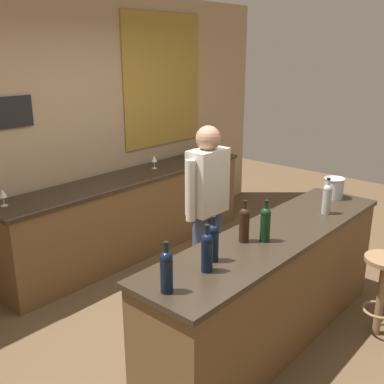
{
  "coord_description": "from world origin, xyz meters",
  "views": [
    {
      "loc": [
        -2.73,
        -1.99,
        2.23
      ],
      "look_at": [
        0.04,
        0.45,
        1.05
      ],
      "focal_mm": 42.44,
      "sensor_mm": 36.0,
      "label": 1
    }
  ],
  "objects_px": {
    "bar_stool": "(383,283)",
    "coffee_mug": "(201,151)",
    "wine_bottle_a": "(167,270)",
    "ice_bucket": "(334,187)",
    "wine_bottle_c": "(213,241)",
    "bartender": "(207,204)",
    "wine_bottle_f": "(327,198)",
    "wine_bottle_d": "(244,223)",
    "wine_bottle_e": "(265,223)",
    "wine_glass_b": "(154,159)",
    "wine_glass_a": "(3,194)",
    "wine_glass_c": "(194,151)",
    "wine_bottle_b": "(207,251)"
  },
  "relations": [
    {
      "from": "wine_bottle_d",
      "to": "wine_bottle_e",
      "type": "xyz_separation_m",
      "value": [
        0.1,
        -0.11,
        0.0
      ]
    },
    {
      "from": "coffee_mug",
      "to": "wine_bottle_c",
      "type": "bearing_deg",
      "value": -138.35
    },
    {
      "from": "wine_bottle_b",
      "to": "wine_bottle_f",
      "type": "bearing_deg",
      "value": -3.63
    },
    {
      "from": "bar_stool",
      "to": "wine_bottle_b",
      "type": "distance_m",
      "value": 1.67
    },
    {
      "from": "wine_bottle_e",
      "to": "wine_glass_b",
      "type": "distance_m",
      "value": 2.31
    },
    {
      "from": "ice_bucket",
      "to": "coffee_mug",
      "type": "bearing_deg",
      "value": 74.21
    },
    {
      "from": "wine_bottle_e",
      "to": "wine_bottle_b",
      "type": "bearing_deg",
      "value": 178.43
    },
    {
      "from": "wine_bottle_a",
      "to": "wine_glass_a",
      "type": "height_order",
      "value": "wine_bottle_a"
    },
    {
      "from": "wine_bottle_d",
      "to": "coffee_mug",
      "type": "bearing_deg",
      "value": 46.42
    },
    {
      "from": "bar_stool",
      "to": "wine_bottle_e",
      "type": "distance_m",
      "value": 1.17
    },
    {
      "from": "bartender",
      "to": "wine_bottle_a",
      "type": "relative_size",
      "value": 5.29
    },
    {
      "from": "wine_bottle_e",
      "to": "wine_glass_b",
      "type": "relative_size",
      "value": 1.97
    },
    {
      "from": "wine_bottle_b",
      "to": "bar_stool",
      "type": "bearing_deg",
      "value": -23.03
    },
    {
      "from": "wine_bottle_f",
      "to": "coffee_mug",
      "type": "distance_m",
      "value": 2.45
    },
    {
      "from": "wine_bottle_e",
      "to": "ice_bucket",
      "type": "distance_m",
      "value": 1.25
    },
    {
      "from": "wine_bottle_c",
      "to": "wine_bottle_f",
      "type": "distance_m",
      "value": 1.31
    },
    {
      "from": "wine_bottle_c",
      "to": "wine_bottle_b",
      "type": "bearing_deg",
      "value": -155.41
    },
    {
      "from": "wine_bottle_a",
      "to": "wine_bottle_d",
      "type": "bearing_deg",
      "value": 5.33
    },
    {
      "from": "wine_glass_a",
      "to": "wine_glass_b",
      "type": "bearing_deg",
      "value": -1.81
    },
    {
      "from": "wine_bottle_e",
      "to": "wine_glass_c",
      "type": "relative_size",
      "value": 1.97
    },
    {
      "from": "wine_bottle_b",
      "to": "wine_bottle_e",
      "type": "xyz_separation_m",
      "value": [
        0.62,
        -0.02,
        0.0
      ]
    },
    {
      "from": "bartender",
      "to": "wine_glass_b",
      "type": "xyz_separation_m",
      "value": [
        0.64,
        1.33,
        0.07
      ]
    },
    {
      "from": "bartender",
      "to": "wine_bottle_f",
      "type": "distance_m",
      "value": 1.0
    },
    {
      "from": "wine_glass_a",
      "to": "coffee_mug",
      "type": "height_order",
      "value": "wine_glass_a"
    },
    {
      "from": "wine_bottle_a",
      "to": "ice_bucket",
      "type": "xyz_separation_m",
      "value": [
        2.21,
        0.03,
        -0.04
      ]
    },
    {
      "from": "wine_bottle_b",
      "to": "wine_glass_c",
      "type": "height_order",
      "value": "wine_bottle_b"
    },
    {
      "from": "wine_bottle_f",
      "to": "wine_glass_c",
      "type": "xyz_separation_m",
      "value": [
        0.78,
        2.13,
        -0.05
      ]
    },
    {
      "from": "wine_bottle_a",
      "to": "wine_bottle_c",
      "type": "height_order",
      "value": "same"
    },
    {
      "from": "wine_bottle_c",
      "to": "wine_bottle_d",
      "type": "height_order",
      "value": "same"
    },
    {
      "from": "bar_stool",
      "to": "coffee_mug",
      "type": "bearing_deg",
      "value": 69.63
    },
    {
      "from": "wine_bottle_d",
      "to": "wine_glass_c",
      "type": "bearing_deg",
      "value": 49.04
    },
    {
      "from": "wine_bottle_d",
      "to": "wine_bottle_b",
      "type": "bearing_deg",
      "value": -170.17
    },
    {
      "from": "wine_bottle_e",
      "to": "wine_glass_a",
      "type": "distance_m",
      "value": 2.32
    },
    {
      "from": "wine_bottle_d",
      "to": "wine_glass_a",
      "type": "height_order",
      "value": "wine_bottle_d"
    },
    {
      "from": "bartender",
      "to": "wine_bottle_a",
      "type": "distance_m",
      "value": 1.48
    },
    {
      "from": "wine_bottle_b",
      "to": "wine_bottle_e",
      "type": "distance_m",
      "value": 0.62
    },
    {
      "from": "wine_bottle_e",
      "to": "wine_glass_b",
      "type": "bearing_deg",
      "value": 65.63
    },
    {
      "from": "wine_bottle_f",
      "to": "wine_glass_a",
      "type": "xyz_separation_m",
      "value": [
        -1.64,
        2.24,
        -0.05
      ]
    },
    {
      "from": "wine_glass_a",
      "to": "coffee_mug",
      "type": "xyz_separation_m",
      "value": [
        2.66,
        -0.02,
        -0.06
      ]
    },
    {
      "from": "bar_stool",
      "to": "wine_glass_a",
      "type": "bearing_deg",
      "value": 120.84
    },
    {
      "from": "wine_bottle_e",
      "to": "wine_bottle_d",
      "type": "bearing_deg",
      "value": 133.92
    },
    {
      "from": "ice_bucket",
      "to": "wine_bottle_f",
      "type": "bearing_deg",
      "value": -162.73
    },
    {
      "from": "bar_stool",
      "to": "wine_bottle_b",
      "type": "height_order",
      "value": "wine_bottle_b"
    },
    {
      "from": "wine_bottle_d",
      "to": "wine_glass_c",
      "type": "height_order",
      "value": "wine_bottle_d"
    },
    {
      "from": "wine_bottle_a",
      "to": "ice_bucket",
      "type": "bearing_deg",
      "value": 0.91
    },
    {
      "from": "wine_bottle_d",
      "to": "wine_glass_b",
      "type": "height_order",
      "value": "wine_bottle_d"
    },
    {
      "from": "wine_bottle_a",
      "to": "wine_bottle_c",
      "type": "bearing_deg",
      "value": 6.28
    },
    {
      "from": "bartender",
      "to": "wine_bottle_b",
      "type": "xyz_separation_m",
      "value": [
        -0.93,
        -0.76,
        0.12
      ]
    },
    {
      "from": "wine_bottle_f",
      "to": "wine_bottle_e",
      "type": "bearing_deg",
      "value": 174.8
    },
    {
      "from": "wine_glass_a",
      "to": "coffee_mug",
      "type": "relative_size",
      "value": 1.24
    }
  ]
}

